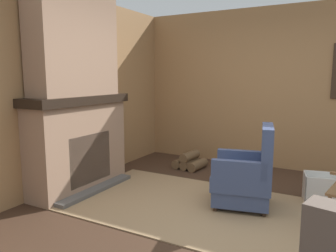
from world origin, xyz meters
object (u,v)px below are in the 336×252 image
(armchair, at_px, (246,178))
(decorative_plate_on_mantel, at_px, (74,86))
(laundry_basket, at_px, (325,189))
(oil_lamp_vase, at_px, (45,89))
(storage_case, at_px, (96,89))
(firewood_stack, at_px, (190,162))

(armchair, height_order, decorative_plate_on_mantel, decorative_plate_on_mantel)
(laundry_basket, height_order, decorative_plate_on_mantel, decorative_plate_on_mantel)
(armchair, height_order, oil_lamp_vase, oil_lamp_vase)
(storage_case, relative_size, decorative_plate_on_mantel, 0.97)
(armchair, bearing_deg, storage_case, -12.22)
(storage_case, bearing_deg, decorative_plate_on_mantel, -92.80)
(oil_lamp_vase, relative_size, storage_case, 1.24)
(armchair, distance_m, oil_lamp_vase, 2.62)
(storage_case, distance_m, decorative_plate_on_mantel, 0.41)
(decorative_plate_on_mantel, bearing_deg, storage_case, 87.20)
(armchair, bearing_deg, laundry_basket, -157.78)
(firewood_stack, relative_size, oil_lamp_vase, 1.64)
(armchair, height_order, laundry_basket, armchair)
(laundry_basket, height_order, storage_case, storage_case)
(oil_lamp_vase, distance_m, storage_case, 0.91)
(armchair, xyz_separation_m, decorative_plate_on_mantel, (-2.24, -0.43, 1.05))
(firewood_stack, distance_m, oil_lamp_vase, 2.65)
(firewood_stack, xyz_separation_m, storage_case, (-0.95, -1.20, 1.24))
(armchair, height_order, firewood_stack, armchair)
(laundry_basket, distance_m, storage_case, 3.31)
(laundry_basket, relative_size, decorative_plate_on_mantel, 2.10)
(storage_case, xyz_separation_m, decorative_plate_on_mantel, (-0.02, -0.41, 0.05))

